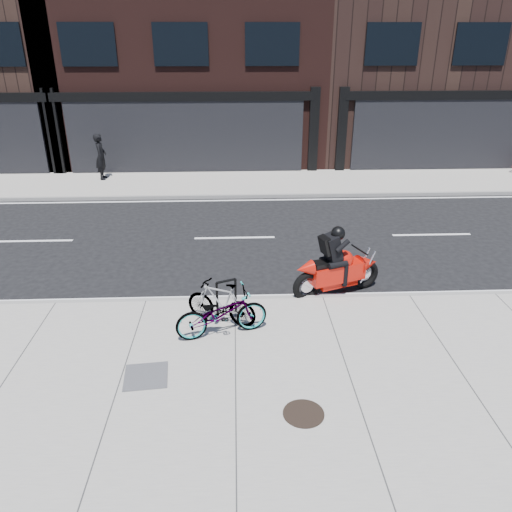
{
  "coord_description": "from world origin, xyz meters",
  "views": [
    {
      "loc": [
        0.06,
        -11.88,
        5.63
      ],
      "look_at": [
        0.5,
        -1.35,
        0.9
      ],
      "focal_mm": 35.0,
      "sensor_mm": 36.0,
      "label": 1
    }
  ],
  "objects_px": {
    "bike_rack": "(226,294)",
    "bicycle_rear": "(221,303)",
    "bicycle_front": "(222,313)",
    "motorcycle": "(341,266)",
    "manhole_cover": "(304,413)",
    "utility_grate": "(146,376)",
    "pedestrian": "(101,157)"
  },
  "relations": [
    {
      "from": "motorcycle",
      "to": "manhole_cover",
      "type": "bearing_deg",
      "value": -129.15
    },
    {
      "from": "bicycle_rear",
      "to": "motorcycle",
      "type": "distance_m",
      "value": 3.09
    },
    {
      "from": "manhole_cover",
      "to": "utility_grate",
      "type": "bearing_deg",
      "value": 158.28
    },
    {
      "from": "bike_rack",
      "to": "bicycle_rear",
      "type": "bearing_deg",
      "value": -106.16
    },
    {
      "from": "bike_rack",
      "to": "pedestrian",
      "type": "xyz_separation_m",
      "value": [
        -5.19,
        10.99,
        0.45
      ]
    },
    {
      "from": "manhole_cover",
      "to": "motorcycle",
      "type": "bearing_deg",
      "value": 71.58
    },
    {
      "from": "motorcycle",
      "to": "pedestrian",
      "type": "bearing_deg",
      "value": 107.49
    },
    {
      "from": "bicycle_front",
      "to": "utility_grate",
      "type": "distance_m",
      "value": 1.9
    },
    {
      "from": "bicycle_front",
      "to": "bike_rack",
      "type": "bearing_deg",
      "value": -21.01
    },
    {
      "from": "motorcycle",
      "to": "manhole_cover",
      "type": "xyz_separation_m",
      "value": [
        -1.4,
        -4.2,
        -0.56
      ]
    },
    {
      "from": "bicycle_front",
      "to": "bicycle_rear",
      "type": "bearing_deg",
      "value": -12.52
    },
    {
      "from": "pedestrian",
      "to": "manhole_cover",
      "type": "relative_size",
      "value": 2.77
    },
    {
      "from": "motorcycle",
      "to": "bicycle_front",
      "type": "bearing_deg",
      "value": -166.47
    },
    {
      "from": "bike_rack",
      "to": "bicycle_front",
      "type": "xyz_separation_m",
      "value": [
        -0.08,
        -0.82,
        0.01
      ]
    },
    {
      "from": "bike_rack",
      "to": "pedestrian",
      "type": "height_order",
      "value": "pedestrian"
    },
    {
      "from": "manhole_cover",
      "to": "utility_grate",
      "type": "height_order",
      "value": "same"
    },
    {
      "from": "bike_rack",
      "to": "manhole_cover",
      "type": "distance_m",
      "value": 3.43
    },
    {
      "from": "bicycle_rear",
      "to": "utility_grate",
      "type": "height_order",
      "value": "bicycle_rear"
    },
    {
      "from": "bicycle_rear",
      "to": "utility_grate",
      "type": "bearing_deg",
      "value": -11.54
    },
    {
      "from": "bike_rack",
      "to": "bicycle_rear",
      "type": "relative_size",
      "value": 0.52
    },
    {
      "from": "bike_rack",
      "to": "pedestrian",
      "type": "relative_size",
      "value": 0.44
    },
    {
      "from": "bike_rack",
      "to": "bicycle_front",
      "type": "bearing_deg",
      "value": -95.82
    },
    {
      "from": "bicycle_rear",
      "to": "motorcycle",
      "type": "xyz_separation_m",
      "value": [
        2.75,
        1.4,
        0.1
      ]
    },
    {
      "from": "bicycle_front",
      "to": "pedestrian",
      "type": "distance_m",
      "value": 12.87
    },
    {
      "from": "manhole_cover",
      "to": "utility_grate",
      "type": "relative_size",
      "value": 0.88
    },
    {
      "from": "bike_rack",
      "to": "bicycle_rear",
      "type": "distance_m",
      "value": 0.38
    },
    {
      "from": "bicycle_front",
      "to": "motorcycle",
      "type": "relative_size",
      "value": 0.84
    },
    {
      "from": "manhole_cover",
      "to": "bicycle_front",
      "type": "bearing_deg",
      "value": 119.59
    },
    {
      "from": "pedestrian",
      "to": "bicycle_rear",
      "type": "bearing_deg",
      "value": -161.44
    },
    {
      "from": "bicycle_rear",
      "to": "manhole_cover",
      "type": "distance_m",
      "value": 3.14
    },
    {
      "from": "bicycle_rear",
      "to": "pedestrian",
      "type": "xyz_separation_m",
      "value": [
        -5.09,
        11.35,
        0.45
      ]
    },
    {
      "from": "bike_rack",
      "to": "pedestrian",
      "type": "bearing_deg",
      "value": 115.29
    }
  ]
}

